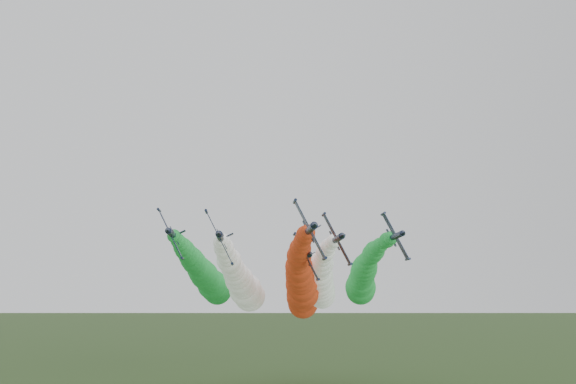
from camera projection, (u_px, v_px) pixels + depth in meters
name	position (u px, v px, depth m)	size (l,w,h in m)	color
jet_lead	(302.00, 279.00, 136.33)	(12.77, 75.68, 18.48)	black
jet_inner_left	(242.00, 282.00, 145.82)	(13.36, 76.26, 19.07)	black
jet_inner_right	(321.00, 281.00, 149.63)	(12.86, 75.77, 18.57)	black
jet_outer_left	(206.00, 277.00, 153.74)	(13.11, 76.02, 18.82)	black
jet_outer_right	(363.00, 277.00, 160.62)	(13.42, 76.33, 19.13)	black
jet_trail	(300.00, 292.00, 160.95)	(13.66, 76.57, 19.37)	black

